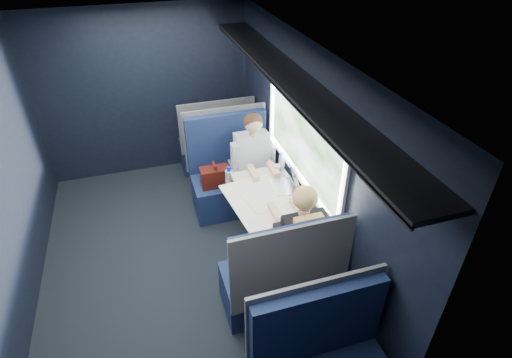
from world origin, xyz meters
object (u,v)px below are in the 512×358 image
object	(u,v)px
man	(255,161)
woman	(299,236)
seat_row_front	(216,144)
bottle_small	(282,162)
laptop	(288,181)
seat_bay_near	(231,178)
cup	(277,169)
table	(268,199)
seat_bay_far	(279,279)

from	to	relation	value
man	woman	size ratio (longest dim) A/B	1.00
seat_row_front	bottle_small	world-z (taller)	seat_row_front
laptop	seat_bay_near	bearing A→B (deg)	118.56
cup	bottle_small	bearing A→B (deg)	30.22
laptop	man	bearing A→B (deg)	105.69
table	man	distance (m)	0.70
seat_bay_near	man	xyz separation A→B (m)	(0.26, -0.17, 0.30)
man	seat_bay_near	bearing A→B (deg)	147.23
seat_row_front	bottle_small	distance (m)	1.55
seat_bay_far	bottle_small	world-z (taller)	seat_bay_far
table	seat_bay_near	size ratio (longest dim) A/B	0.79
woman	bottle_small	size ratio (longest dim) A/B	5.87
man	cup	xyz separation A→B (m)	(0.16, -0.35, 0.07)
seat_bay_near	cup	distance (m)	0.76
table	cup	distance (m)	0.44
seat_row_front	woman	size ratio (longest dim) A/B	0.88
table	seat_row_front	bearing A→B (deg)	95.80
seat_bay_near	bottle_small	size ratio (longest dim) A/B	5.60
man	woman	world-z (taller)	same
seat_row_front	laptop	distance (m)	1.84
table	seat_row_front	distance (m)	1.82
laptop	cup	distance (m)	0.30
table	cup	world-z (taller)	cup
seat_row_front	cup	distance (m)	1.55
cup	seat_bay_near	bearing A→B (deg)	129.31
seat_bay_near	bottle_small	xyz separation A→B (m)	(0.49, -0.48, 0.42)
cup	seat_bay_far	bearing A→B (deg)	-108.53
seat_bay_far	man	bearing A→B (deg)	80.97
bottle_small	man	bearing A→B (deg)	126.82
woman	cup	xyz separation A→B (m)	(0.16, 1.06, 0.06)
woman	cup	size ratio (longest dim) A/B	13.93
woman	cup	bearing A→B (deg)	81.35
seat_bay_far	bottle_small	xyz separation A→B (m)	(0.48, 1.27, 0.43)
woman	bottle_small	xyz separation A→B (m)	(0.23, 1.10, 0.11)
woman	bottle_small	world-z (taller)	woman
man	table	bearing A→B (deg)	-95.52
seat_bay_far	woman	bearing A→B (deg)	33.82
woman	table	bearing A→B (deg)	95.45
seat_bay_near	laptop	size ratio (longest dim) A/B	3.50
woman	cup	distance (m)	1.07
man	bottle_small	distance (m)	0.40
seat_bay_far	cup	distance (m)	1.35
cup	man	bearing A→B (deg)	114.87
man	cup	bearing A→B (deg)	-65.13
table	woman	bearing A→B (deg)	-84.55
cup	seat_row_front	bearing A→B (deg)	105.88
table	seat_bay_near	distance (m)	0.92
man	woman	xyz separation A→B (m)	(0.00, -1.41, 0.01)
seat_bay_near	cup	size ratio (longest dim) A/B	13.28
man	bottle_small	world-z (taller)	man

